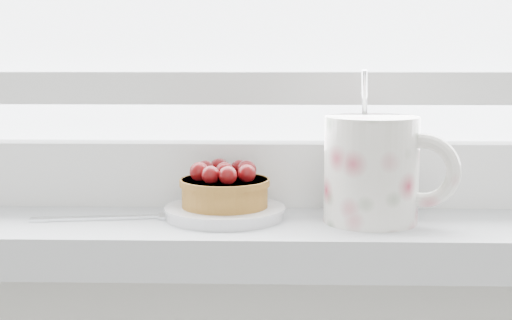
{
  "coord_description": "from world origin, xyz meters",
  "views": [
    {
      "loc": [
        -0.01,
        1.18,
        1.1
      ],
      "look_at": [
        -0.03,
        1.88,
        1.0
      ],
      "focal_mm": 50.0,
      "sensor_mm": 36.0,
      "label": 1
    }
  ],
  "objects_px": {
    "fork": "(124,217)",
    "saucer": "(225,212)",
    "raspberry_tart": "(225,187)",
    "floral_mug": "(375,167)"
  },
  "relations": [
    {
      "from": "fork",
      "to": "raspberry_tart",
      "type": "bearing_deg",
      "value": 4.05
    },
    {
      "from": "saucer",
      "to": "fork",
      "type": "distance_m",
      "value": 0.1
    },
    {
      "from": "raspberry_tart",
      "to": "fork",
      "type": "distance_m",
      "value": 0.11
    },
    {
      "from": "raspberry_tart",
      "to": "fork",
      "type": "bearing_deg",
      "value": -175.95
    },
    {
      "from": "floral_mug",
      "to": "raspberry_tart",
      "type": "bearing_deg",
      "value": 174.79
    },
    {
      "from": "fork",
      "to": "saucer",
      "type": "bearing_deg",
      "value": 4.0
    },
    {
      "from": "floral_mug",
      "to": "fork",
      "type": "xyz_separation_m",
      "value": [
        -0.25,
        0.01,
        -0.05
      ]
    },
    {
      "from": "saucer",
      "to": "raspberry_tart",
      "type": "distance_m",
      "value": 0.03
    },
    {
      "from": "raspberry_tart",
      "to": "floral_mug",
      "type": "xyz_separation_m",
      "value": [
        0.15,
        -0.01,
        0.02
      ]
    },
    {
      "from": "saucer",
      "to": "fork",
      "type": "height_order",
      "value": "saucer"
    }
  ]
}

